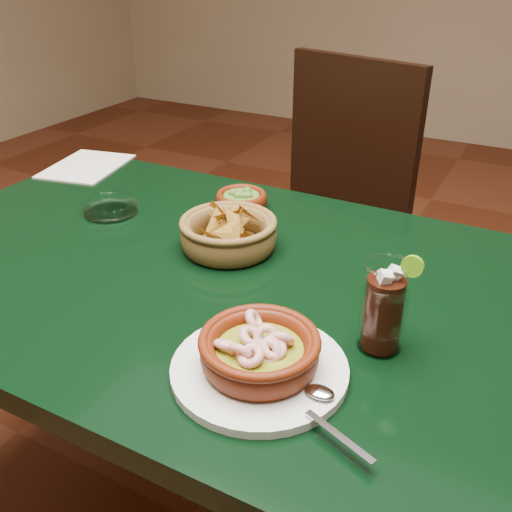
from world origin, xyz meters
The scene contains 8 objects.
dining_table centered at (0.00, 0.00, 0.65)m, with size 1.20×0.80×0.75m.
dining_chair centered at (-0.03, 0.71, 0.54)m, with size 0.56×0.56×0.99m.
shrimp_plate centered at (0.25, -0.21, 0.78)m, with size 0.31×0.24×0.08m.
chip_basket centered at (0.03, 0.08, 0.78)m, with size 0.21×0.21×0.13m.
guacamole_ramekin centered at (-0.04, 0.25, 0.77)m, with size 0.13×0.13×0.04m.
cola_drink centered at (0.37, -0.08, 0.82)m, with size 0.14×0.14×0.16m.
glass_ashtray centered at (-0.28, 0.10, 0.77)m, with size 0.14×0.14×0.03m.
paper_menu centered at (-0.53, 0.30, 0.75)m, with size 0.21×0.26×0.00m.
Camera 1 is at (0.53, -0.74, 1.26)m, focal length 40.00 mm.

